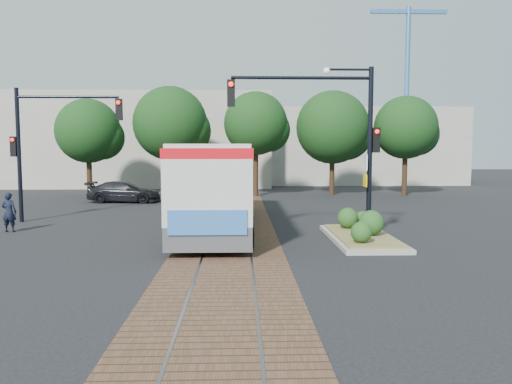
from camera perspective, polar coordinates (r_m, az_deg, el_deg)
ground at (r=19.02m, az=-3.06°, el=-5.05°), size 120.00×120.00×0.00m
trackbed at (r=22.96m, az=-2.84°, el=-3.29°), size 3.60×40.00×0.02m
tree_row at (r=35.18m, az=-0.53°, el=7.50°), size 26.40×5.60×7.67m
warehouses at (r=47.48m, az=-2.98°, el=5.59°), size 40.00×13.00×8.00m
crane at (r=56.09m, az=16.88°, el=12.54°), size 8.00×0.50×18.00m
city_bus at (r=21.23m, az=-4.41°, el=1.23°), size 2.86×12.93×3.45m
traffic_island at (r=18.60m, az=11.94°, el=-4.35°), size 2.20×5.20×1.13m
signal_pole_main at (r=18.26m, az=9.14°, el=7.58°), size 5.49×0.46×6.00m
signal_pole_left at (r=24.36m, az=-23.08°, el=5.89°), size 4.99×0.34×6.00m
officer at (r=22.09m, az=-26.39°, el=-2.08°), size 0.60×0.41×1.59m
parked_car at (r=31.85m, az=-14.83°, el=0.03°), size 4.57×2.13×1.29m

